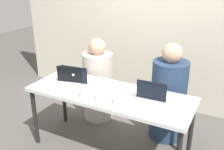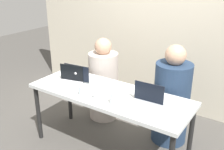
{
  "view_description": "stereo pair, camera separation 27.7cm",
  "coord_description": "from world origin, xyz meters",
  "px_view_note": "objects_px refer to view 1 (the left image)",
  "views": [
    {
      "loc": [
        1.19,
        -2.22,
        1.96
      ],
      "look_at": [
        0.0,
        0.07,
        0.92
      ],
      "focal_mm": 42.0,
      "sensor_mm": 36.0,
      "label": 1
    },
    {
      "loc": [
        1.43,
        -2.07,
        1.96
      ],
      "look_at": [
        0.0,
        0.07,
        0.92
      ],
      "focal_mm": 42.0,
      "sensor_mm": 36.0,
      "label": 2
    }
  ],
  "objects_px": {
    "person_on_left": "(98,84)",
    "person_on_right": "(168,97)",
    "laptop_back_left": "(77,78)",
    "laptop_front_right": "(149,100)",
    "water_glass_right": "(117,99)",
    "water_glass_center": "(99,96)",
    "water_glass_left": "(84,93)",
    "laptop_front_left": "(67,82)"
  },
  "relations": [
    {
      "from": "person_on_right",
      "to": "laptop_back_left",
      "type": "xyz_separation_m",
      "value": [
        -0.97,
        -0.49,
        0.25
      ]
    },
    {
      "from": "water_glass_center",
      "to": "laptop_front_right",
      "type": "bearing_deg",
      "value": 16.67
    },
    {
      "from": "laptop_front_right",
      "to": "water_glass_center",
      "type": "bearing_deg",
      "value": -165.91
    },
    {
      "from": "water_glass_left",
      "to": "water_glass_center",
      "type": "relative_size",
      "value": 1.11
    },
    {
      "from": "person_on_left",
      "to": "water_glass_right",
      "type": "xyz_separation_m",
      "value": [
        0.67,
        -0.77,
        0.28
      ]
    },
    {
      "from": "person_on_left",
      "to": "laptop_front_left",
      "type": "height_order",
      "value": "person_on_left"
    },
    {
      "from": "laptop_front_left",
      "to": "laptop_back_left",
      "type": "bearing_deg",
      "value": 67.97
    },
    {
      "from": "laptop_back_left",
      "to": "laptop_front_right",
      "type": "bearing_deg",
      "value": 164.34
    },
    {
      "from": "person_on_left",
      "to": "laptop_front_right",
      "type": "relative_size",
      "value": 3.64
    },
    {
      "from": "water_glass_left",
      "to": "water_glass_right",
      "type": "height_order",
      "value": "water_glass_right"
    },
    {
      "from": "laptop_front_left",
      "to": "water_glass_left",
      "type": "xyz_separation_m",
      "value": [
        0.32,
        -0.15,
        -0.0
      ]
    },
    {
      "from": "water_glass_right",
      "to": "person_on_right",
      "type": "bearing_deg",
      "value": 68.31
    },
    {
      "from": "water_glass_right",
      "to": "laptop_front_left",
      "type": "bearing_deg",
      "value": 169.81
    },
    {
      "from": "person_on_left",
      "to": "laptop_front_left",
      "type": "relative_size",
      "value": 3.44
    },
    {
      "from": "laptop_front_left",
      "to": "water_glass_right",
      "type": "xyz_separation_m",
      "value": [
        0.69,
        -0.12,
        0.0
      ]
    },
    {
      "from": "person_on_left",
      "to": "laptop_front_right",
      "type": "height_order",
      "value": "person_on_left"
    },
    {
      "from": "laptop_front_left",
      "to": "laptop_front_right",
      "type": "distance_m",
      "value": 0.97
    },
    {
      "from": "person_on_right",
      "to": "water_glass_left",
      "type": "relative_size",
      "value": 11.69
    },
    {
      "from": "laptop_front_right",
      "to": "laptop_back_left",
      "type": "height_order",
      "value": "laptop_front_right"
    },
    {
      "from": "laptop_front_right",
      "to": "water_glass_right",
      "type": "xyz_separation_m",
      "value": [
        -0.28,
        -0.14,
        0.0
      ]
    },
    {
      "from": "person_on_left",
      "to": "laptop_back_left",
      "type": "height_order",
      "value": "person_on_left"
    },
    {
      "from": "water_glass_center",
      "to": "water_glass_right",
      "type": "distance_m",
      "value": 0.2
    },
    {
      "from": "laptop_front_left",
      "to": "laptop_front_right",
      "type": "relative_size",
      "value": 1.06
    },
    {
      "from": "water_glass_right",
      "to": "water_glass_left",
      "type": "bearing_deg",
      "value": -176.6
    },
    {
      "from": "person_on_left",
      "to": "water_glass_left",
      "type": "bearing_deg",
      "value": 122.95
    },
    {
      "from": "laptop_front_left",
      "to": "water_glass_center",
      "type": "relative_size",
      "value": 3.56
    },
    {
      "from": "laptop_back_left",
      "to": "person_on_right",
      "type": "bearing_deg",
      "value": -160.14
    },
    {
      "from": "laptop_front_right",
      "to": "person_on_right",
      "type": "bearing_deg",
      "value": 84.86
    },
    {
      "from": "laptop_front_right",
      "to": "laptop_back_left",
      "type": "distance_m",
      "value": 0.95
    },
    {
      "from": "person_on_left",
      "to": "water_glass_left",
      "type": "distance_m",
      "value": 0.89
    },
    {
      "from": "laptop_front_right",
      "to": "person_on_left",
      "type": "bearing_deg",
      "value": 143.75
    },
    {
      "from": "laptop_front_left",
      "to": "water_glass_left",
      "type": "height_order",
      "value": "laptop_front_left"
    },
    {
      "from": "person_on_left",
      "to": "water_glass_left",
      "type": "relative_size",
      "value": 11.1
    },
    {
      "from": "person_on_left",
      "to": "laptop_front_right",
      "type": "xyz_separation_m",
      "value": [
        0.95,
        -0.63,
        0.28
      ]
    },
    {
      "from": "laptop_front_right",
      "to": "water_glass_center",
      "type": "relative_size",
      "value": 3.37
    },
    {
      "from": "person_on_left",
      "to": "laptop_back_left",
      "type": "relative_size",
      "value": 3.25
    },
    {
      "from": "laptop_front_right",
      "to": "water_glass_left",
      "type": "xyz_separation_m",
      "value": [
        -0.65,
        -0.16,
        -0.0
      ]
    },
    {
      "from": "person_on_left",
      "to": "person_on_right",
      "type": "relative_size",
      "value": 0.95
    },
    {
      "from": "person_on_left",
      "to": "person_on_right",
      "type": "distance_m",
      "value": 0.98
    },
    {
      "from": "laptop_front_left",
      "to": "water_glass_right",
      "type": "relative_size",
      "value": 2.95
    },
    {
      "from": "person_on_right",
      "to": "laptop_front_left",
      "type": "xyz_separation_m",
      "value": [
        -1.0,
        -0.65,
        0.25
      ]
    },
    {
      "from": "laptop_front_left",
      "to": "water_glass_center",
      "type": "height_order",
      "value": "laptop_front_left"
    }
  ]
}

